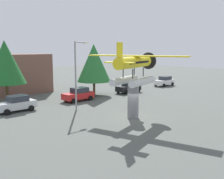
# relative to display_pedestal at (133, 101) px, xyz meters

# --- Properties ---
(ground_plane) EXTENTS (140.00, 140.00, 0.00)m
(ground_plane) POSITION_rel_display_pedestal_xyz_m (0.00, 0.00, -1.68)
(ground_plane) COLOR #515651
(display_pedestal) EXTENTS (1.10, 1.10, 3.35)m
(display_pedestal) POSITION_rel_display_pedestal_xyz_m (0.00, 0.00, 0.00)
(display_pedestal) COLOR slate
(display_pedestal) RESTS_ON ground
(floatplane_monument) EXTENTS (7.19, 10.31, 4.00)m
(floatplane_monument) POSITION_rel_display_pedestal_xyz_m (0.13, 0.04, 3.35)
(floatplane_monument) COLOR silver
(floatplane_monument) RESTS_ON display_pedestal
(car_near_silver) EXTENTS (4.20, 2.02, 1.76)m
(car_near_silver) POSITION_rel_display_pedestal_xyz_m (-7.18, 10.59, -0.80)
(car_near_silver) COLOR silver
(car_near_silver) RESTS_ON ground
(car_mid_red) EXTENTS (4.20, 2.02, 1.76)m
(car_mid_red) POSITION_rel_display_pedestal_xyz_m (1.28, 10.66, -0.80)
(car_mid_red) COLOR red
(car_mid_red) RESTS_ON ground
(car_far_black) EXTENTS (4.20, 2.02, 1.76)m
(car_far_black) POSITION_rel_display_pedestal_xyz_m (10.88, 10.53, -0.80)
(car_far_black) COLOR black
(car_far_black) RESTS_ON ground
(car_distant_white) EXTENTS (4.20, 2.02, 1.76)m
(car_distant_white) POSITION_rel_display_pedestal_xyz_m (21.28, 11.12, -0.80)
(car_distant_white) COLOR white
(car_distant_white) RESTS_ON ground
(streetlight_primary) EXTENTS (1.84, 0.28, 7.60)m
(streetlight_primary) POSITION_rel_display_pedestal_xyz_m (-1.83, 6.66, 2.75)
(streetlight_primary) COLOR gray
(streetlight_primary) RESTS_ON ground
(storefront_building) EXTENTS (10.68, 5.13, 5.97)m
(storefront_building) POSITION_rel_display_pedestal_xyz_m (-2.42, 22.00, 1.31)
(storefront_building) COLOR brown
(storefront_building) RESTS_ON ground
(tree_east) EXTENTS (4.78, 4.78, 7.84)m
(tree_east) POSITION_rel_display_pedestal_xyz_m (-6.17, 15.35, 3.49)
(tree_east) COLOR brown
(tree_east) RESTS_ON ground
(tree_center_back) EXTENTS (4.92, 4.92, 7.48)m
(tree_center_back) POSITION_rel_display_pedestal_xyz_m (5.67, 12.69, 3.07)
(tree_center_back) COLOR brown
(tree_center_back) RESTS_ON ground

